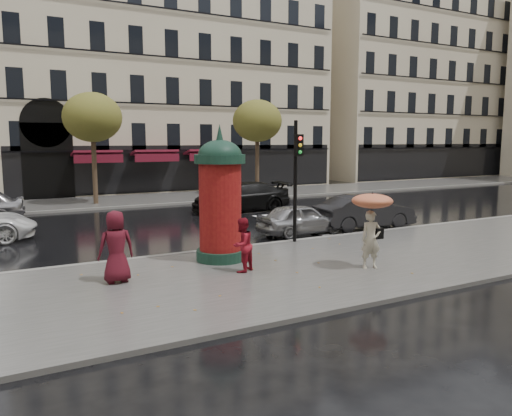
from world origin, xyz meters
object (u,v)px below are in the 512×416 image
traffic_light (296,169)px  car_darkgrey (365,212)px  car_silver (301,219)px  morris_column (220,196)px  car_black (241,197)px  woman_umbrella (372,218)px  man_burgundy (116,247)px  woman_red (242,245)px

traffic_light → car_darkgrey: size_ratio=0.99×
car_silver → car_darkgrey: bearing=-93.9°
morris_column → car_black: morris_column is taller
morris_column → car_darkgrey: size_ratio=0.94×
morris_column → car_black: bearing=59.9°
woman_umbrella → morris_column: morris_column is taller
woman_umbrella → car_darkgrey: bearing=50.4°
traffic_light → man_burgundy: bearing=-162.8°
woman_umbrella → car_black: 13.43m
car_silver → car_black: car_black is taller
woman_umbrella → morris_column: size_ratio=0.54×
man_burgundy → morris_column: (3.46, 0.98, 1.07)m
morris_column → car_darkgrey: morris_column is taller
man_burgundy → car_black: bearing=-131.2°
woman_umbrella → morris_column: 4.63m
woman_umbrella → car_black: bearing=79.6°
woman_umbrella → woman_red: (-3.50, 1.45, -0.72)m
woman_umbrella → traffic_light: (0.19, 4.29, 1.20)m
woman_umbrella → car_silver: (1.53, 5.96, -0.98)m
woman_umbrella → woman_red: bearing=157.5°
man_burgundy → traffic_light: 7.61m
car_black → man_burgundy: bearing=-37.2°
man_burgundy → car_darkgrey: bearing=-163.7°
traffic_light → car_black: traffic_light is taller
woman_red → morris_column: bearing=-123.4°
man_burgundy → traffic_light: traffic_light is taller
woman_umbrella → car_silver: 6.23m
morris_column → car_darkgrey: 8.75m
morris_column → car_darkgrey: bearing=18.3°
woman_umbrella → car_silver: woman_umbrella is taller
man_burgundy → traffic_light: bearing=-164.0°
car_silver → car_black: size_ratio=0.69×
traffic_light → car_silver: traffic_light is taller
car_darkgrey → car_black: size_ratio=0.82×
morris_column → car_silver: bearing=30.2°
man_burgundy → traffic_light: (7.08, 2.20, 1.74)m
woman_red → car_darkgrey: 9.34m
woman_umbrella → car_darkgrey: size_ratio=0.51×
car_silver → man_burgundy: bearing=114.0°
car_black → car_darkgrey: bearing=20.4°
woman_umbrella → traffic_light: traffic_light is taller
man_burgundy → morris_column: 3.75m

